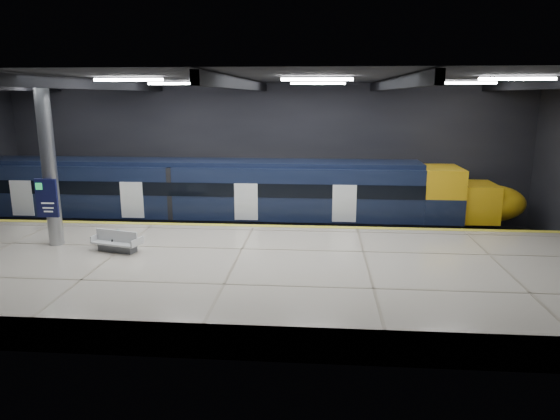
# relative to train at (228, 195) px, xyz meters

# --- Properties ---
(ground) EXTENTS (30.00, 30.00, 0.00)m
(ground) POSITION_rel_train_xyz_m (1.77, -5.50, -2.06)
(ground) COLOR black
(ground) RESTS_ON ground
(room_shell) EXTENTS (30.10, 16.10, 8.05)m
(room_shell) POSITION_rel_train_xyz_m (1.77, -5.49, 3.66)
(room_shell) COLOR black
(room_shell) RESTS_ON ground
(platform) EXTENTS (30.00, 11.00, 1.10)m
(platform) POSITION_rel_train_xyz_m (1.77, -8.00, -1.51)
(platform) COLOR beige
(platform) RESTS_ON ground
(safety_strip) EXTENTS (30.00, 0.40, 0.01)m
(safety_strip) POSITION_rel_train_xyz_m (1.77, -2.75, -0.95)
(safety_strip) COLOR yellow
(safety_strip) RESTS_ON platform
(rails) EXTENTS (30.00, 1.52, 0.16)m
(rails) POSITION_rel_train_xyz_m (1.77, 0.00, -1.98)
(rails) COLOR gray
(rails) RESTS_ON ground
(train) EXTENTS (29.40, 2.84, 3.79)m
(train) POSITION_rel_train_xyz_m (0.00, 0.00, 0.00)
(train) COLOR black
(train) RESTS_ON ground
(bench) EXTENTS (2.16, 1.32, 0.89)m
(bench) POSITION_rel_train_xyz_m (-3.24, -7.25, -0.65)
(bench) COLOR #595B60
(bench) RESTS_ON platform
(bicycle) EXTENTS (0.97, 1.68, 0.83)m
(bicycle) POSITION_rel_train_xyz_m (-3.63, -6.59, -0.54)
(bicycle) COLOR #99999E
(bicycle) RESTS_ON platform
(pannier_bag) EXTENTS (0.35, 0.29, 0.35)m
(pannier_bag) POSITION_rel_train_xyz_m (-4.23, -6.59, -0.78)
(pannier_bag) COLOR black
(pannier_bag) RESTS_ON platform
(info_column) EXTENTS (0.90, 0.78, 6.90)m
(info_column) POSITION_rel_train_xyz_m (-6.23, -6.52, 2.40)
(info_column) COLOR #9EA0A5
(info_column) RESTS_ON platform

